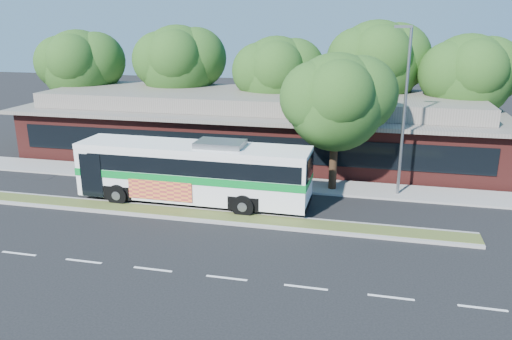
% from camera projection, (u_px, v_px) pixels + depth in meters
% --- Properties ---
extents(ground, '(120.00, 120.00, 0.00)m').
position_uv_depth(ground, '(196.00, 221.00, 24.09)').
color(ground, black).
rests_on(ground, ground).
extents(median_strip, '(26.00, 1.10, 0.15)m').
position_uv_depth(median_strip, '(200.00, 215.00, 24.63)').
color(median_strip, '#505825').
rests_on(median_strip, ground).
extents(sidewalk, '(44.00, 2.60, 0.12)m').
position_uv_depth(sidewalk, '(232.00, 180.00, 30.04)').
color(sidewalk, gray).
rests_on(sidewalk, ground).
extents(parking_lot, '(14.00, 12.00, 0.01)m').
position_uv_depth(parking_lot, '(14.00, 150.00, 37.33)').
color(parking_lot, black).
rests_on(parking_lot, ground).
extents(plaza_building, '(33.20, 11.20, 4.45)m').
position_uv_depth(plaza_building, '(257.00, 125.00, 35.58)').
color(plaza_building, '#511C19').
rests_on(plaza_building, ground).
extents(lamp_post, '(0.93, 0.18, 9.07)m').
position_uv_depth(lamp_post, '(404.00, 108.00, 26.18)').
color(lamp_post, slate).
rests_on(lamp_post, ground).
extents(tree_bg_a, '(6.47, 5.80, 8.63)m').
position_uv_depth(tree_bg_a, '(85.00, 65.00, 39.68)').
color(tree_bg_a, black).
rests_on(tree_bg_a, ground).
extents(tree_bg_b, '(6.69, 6.00, 9.00)m').
position_uv_depth(tree_bg_b, '(184.00, 62.00, 38.79)').
color(tree_bg_b, black).
rests_on(tree_bg_b, ground).
extents(tree_bg_c, '(6.24, 5.60, 8.26)m').
position_uv_depth(tree_bg_c, '(282.00, 73.00, 36.27)').
color(tree_bg_c, black).
rests_on(tree_bg_c, ground).
extents(tree_bg_d, '(6.91, 6.20, 9.37)m').
position_uv_depth(tree_bg_d, '(383.00, 62.00, 35.45)').
color(tree_bg_d, black).
rests_on(tree_bg_d, ground).
extents(tree_bg_e, '(6.47, 5.80, 8.50)m').
position_uv_depth(tree_bg_e, '(474.00, 76.00, 33.40)').
color(tree_bg_e, black).
rests_on(tree_bg_e, ground).
extents(transit_bus, '(12.32, 3.01, 3.44)m').
position_uv_depth(transit_bus, '(194.00, 168.00, 25.97)').
color(transit_bus, white).
rests_on(transit_bus, ground).
extents(sedan, '(4.68, 3.29, 1.26)m').
position_uv_depth(sedan, '(98.00, 150.00, 34.73)').
color(sedan, '#BABCC2').
rests_on(sedan, ground).
extents(sidewalk_tree, '(5.95, 5.34, 7.71)m').
position_uv_depth(sidewalk_tree, '(343.00, 100.00, 27.01)').
color(sidewalk_tree, black).
rests_on(sidewalk_tree, ground).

